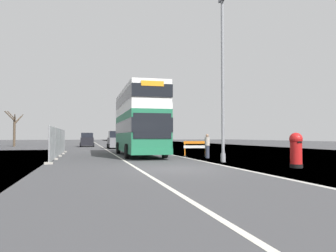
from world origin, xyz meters
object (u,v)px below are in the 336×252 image
car_oncoming_near (116,140)px  pedestrian_at_kerb (207,146)px  car_receding_mid (87,140)px  double_decker_bus (139,121)px  lamppost_foreground (223,83)px  red_pillar_postbox (296,148)px  roadworks_barrier (195,147)px

car_oncoming_near → pedestrian_at_kerb: bearing=-77.2°
car_receding_mid → pedestrian_at_kerb: car_receding_mid is taller
double_decker_bus → lamppost_foreground: 8.74m
double_decker_bus → car_receding_mid: 24.19m
red_pillar_postbox → pedestrian_at_kerb: red_pillar_postbox is taller
car_receding_mid → pedestrian_at_kerb: 29.12m
lamppost_foreground → car_oncoming_near: bearing=100.0°
double_decker_bus → roadworks_barrier: bearing=-32.0°
red_pillar_postbox → car_oncoming_near: size_ratio=0.39×
red_pillar_postbox → car_receding_mid: size_ratio=0.42×
lamppost_foreground → pedestrian_at_kerb: size_ratio=5.84×
roadworks_barrier → car_receding_mid: car_receding_mid is taller
car_oncoming_near → pedestrian_at_kerb: (4.44, -19.59, -0.17)m
red_pillar_postbox → car_oncoming_near: bearing=102.5°
car_oncoming_near → pedestrian_at_kerb: 20.08m
double_decker_bus → lamppost_foreground: lamppost_foreground is taller
red_pillar_postbox → car_receding_mid: 36.75m
roadworks_barrier → red_pillar_postbox: bearing=-79.0°
red_pillar_postbox → double_decker_bus: bearing=115.7°
lamppost_foreground → car_receding_mid: size_ratio=2.44×
car_oncoming_near → pedestrian_at_kerb: size_ratio=2.61×
lamppost_foreground → roadworks_barrier: bearing=88.5°
red_pillar_postbox → pedestrian_at_kerb: bearing=101.8°
lamppost_foreground → roadworks_barrier: 6.56m
red_pillar_postbox → roadworks_barrier: bearing=101.0°
roadworks_barrier → car_oncoming_near: car_oncoming_near is taller
roadworks_barrier → car_oncoming_near: 18.26m
double_decker_bus → car_oncoming_near: bearing=91.4°
lamppost_foreground → red_pillar_postbox: size_ratio=5.80×
roadworks_barrier → car_receding_mid: 27.31m
double_decker_bus → roadworks_barrier: double_decker_bus is taller
double_decker_bus → car_receding_mid: bearing=99.0°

